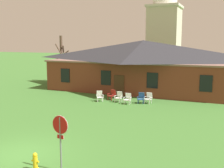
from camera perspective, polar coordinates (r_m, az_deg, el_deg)
ground_plane at (r=14.54m, az=-18.45°, el=-13.69°), size 200.00×200.00×0.00m
brick_building at (r=31.90m, az=6.47°, el=4.08°), size 20.28×10.40×5.58m
dome_tower at (r=46.01m, az=10.77°, el=11.36°), size 5.18×5.18×16.83m
stop_sign at (r=11.82m, az=-10.67°, el=-9.77°), size 0.80×0.12×2.44m
lawn_chair_by_porch at (r=25.32m, az=-2.57°, el=-2.46°), size 0.85×0.87×0.96m
lawn_chair_near_door at (r=25.91m, az=0.02°, el=-2.20°), size 0.75×0.80×0.96m
lawn_chair_left_end at (r=24.96m, az=1.42°, el=-2.63°), size 0.67×0.70×0.96m
lawn_chair_middle at (r=24.22m, az=3.27°, el=-2.99°), size 0.67×0.70×0.96m
lawn_chair_right_end at (r=24.59m, az=6.06°, el=-2.85°), size 0.69×0.73×0.96m
lawn_chair_far_side at (r=24.66m, az=7.58°, el=-2.84°), size 0.69×0.72×0.96m
bare_tree_beside_building at (r=37.85m, az=-10.43°, el=5.33°), size 1.82×1.93×6.20m
fire_hydrant at (r=12.61m, az=-15.60°, el=-15.28°), size 0.36×0.28×0.79m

